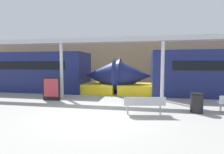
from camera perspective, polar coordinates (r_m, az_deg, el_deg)
ground_plane at (r=7.74m, az=-4.11°, el=-12.13°), size 60.00×60.00×0.00m
station_wall at (r=18.72m, az=4.69°, el=5.15°), size 56.00×0.20×5.00m
train_right at (r=16.58m, az=-27.47°, el=1.40°), size 16.69×2.93×3.20m
bench_near at (r=7.66m, az=10.48°, el=-8.47°), size 1.81×0.74×0.80m
trash_bin at (r=8.79m, az=25.94°, el=-7.59°), size 0.57×0.57×0.88m
poster_board at (r=11.09m, az=-19.20°, el=-3.63°), size 1.09×0.07×1.41m
support_column_near at (r=10.74m, az=16.17°, el=1.82°), size 0.21×0.21×3.53m
support_column_far at (r=11.95m, az=-16.15°, el=2.04°), size 0.21×0.21×3.53m
canopy_beam at (r=10.84m, az=16.38°, el=11.93°), size 28.00×0.60×0.28m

